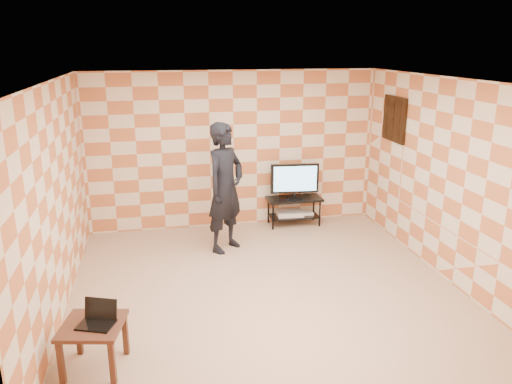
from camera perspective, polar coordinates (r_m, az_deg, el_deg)
floor at (r=6.75m, az=1.05°, el=-10.84°), size 5.00×5.00×0.00m
wall_back at (r=8.63m, az=-2.56°, el=4.80°), size 5.00×0.02×2.70m
wall_front at (r=4.01m, az=9.14°, el=-9.69°), size 5.00×0.02×2.70m
wall_left at (r=6.22m, az=-21.99°, el=-1.11°), size 0.02×5.00×2.70m
wall_right at (r=7.21m, az=20.89°, el=1.34°), size 0.02×5.00×2.70m
ceiling at (r=6.01m, az=1.19°, el=12.67°), size 5.00×5.00×0.02m
wall_art at (r=8.40m, az=15.53°, el=8.04°), size 0.04×0.72×0.72m
tv_stand at (r=8.86m, az=4.37°, el=-1.51°), size 0.97×0.43×0.50m
tv at (r=8.73m, az=4.44°, el=1.46°), size 0.85×0.18×0.61m
dvd_player at (r=8.92m, az=3.86°, el=-2.43°), size 0.48×0.36×0.08m
game_console at (r=8.99m, az=5.87°, el=-2.42°), size 0.22×0.16×0.05m
side_table at (r=5.30m, az=-18.13°, el=-14.94°), size 0.69×0.69×0.50m
laptop at (r=5.22m, az=-17.61°, el=-13.62°), size 0.41×0.37×0.22m
person at (r=7.62m, az=-3.53°, el=0.48°), size 0.86×0.85×2.00m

